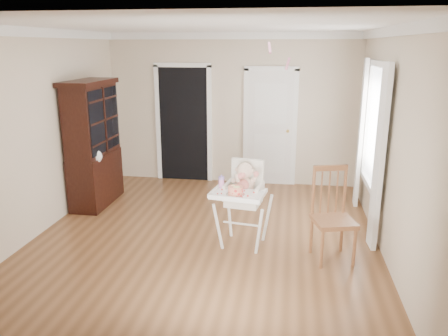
% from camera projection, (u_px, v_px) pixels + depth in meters
% --- Properties ---
extents(floor, '(5.00, 5.00, 0.00)m').
position_uv_depth(floor, '(206.00, 236.00, 5.89)').
color(floor, brown).
rests_on(floor, ground).
extents(ceiling, '(5.00, 5.00, 0.00)m').
position_uv_depth(ceiling, '(203.00, 26.00, 5.16)').
color(ceiling, white).
rests_on(ceiling, wall_back).
extents(wall_back, '(4.50, 0.00, 4.50)m').
position_uv_depth(wall_back, '(232.00, 110.00, 7.91)').
color(wall_back, beige).
rests_on(wall_back, floor).
extents(wall_left, '(0.00, 5.00, 5.00)m').
position_uv_depth(wall_left, '(41.00, 132.00, 5.86)').
color(wall_left, beige).
rests_on(wall_left, floor).
extents(wall_right, '(0.00, 5.00, 5.00)m').
position_uv_depth(wall_right, '(390.00, 144.00, 5.19)').
color(wall_right, beige).
rests_on(wall_right, floor).
extents(crown_molding, '(4.50, 5.00, 0.12)m').
position_uv_depth(crown_molding, '(203.00, 31.00, 5.18)').
color(crown_molding, white).
rests_on(crown_molding, ceiling).
extents(doorway, '(1.06, 0.05, 2.22)m').
position_uv_depth(doorway, '(184.00, 122.00, 8.09)').
color(doorway, black).
rests_on(doorway, wall_back).
extents(closet_door, '(0.96, 0.09, 2.13)m').
position_uv_depth(closet_door, '(270.00, 129.00, 7.87)').
color(closet_door, white).
rests_on(closet_door, wall_back).
extents(window_right, '(0.13, 1.84, 2.30)m').
position_uv_depth(window_right, '(372.00, 136.00, 5.98)').
color(window_right, white).
rests_on(window_right, wall_right).
extents(high_chair, '(0.74, 0.87, 1.12)m').
position_uv_depth(high_chair, '(244.00, 194.00, 5.45)').
color(high_chair, white).
rests_on(high_chair, floor).
extents(baby, '(0.31, 0.26, 0.47)m').
position_uv_depth(baby, '(244.00, 182.00, 5.43)').
color(baby, beige).
rests_on(baby, high_chair).
extents(cake, '(0.23, 0.23, 0.10)m').
position_uv_depth(cake, '(235.00, 191.00, 5.14)').
color(cake, silver).
rests_on(cake, high_chair).
extents(sippy_cup, '(0.07, 0.07, 0.18)m').
position_uv_depth(sippy_cup, '(221.00, 182.00, 5.39)').
color(sippy_cup, '#D17FB8').
rests_on(sippy_cup, high_chair).
extents(china_cabinet, '(0.52, 1.17, 1.97)m').
position_uv_depth(china_cabinet, '(94.00, 144.00, 6.86)').
color(china_cabinet, black).
rests_on(china_cabinet, floor).
extents(dining_chair, '(0.56, 0.56, 1.11)m').
position_uv_depth(dining_chair, '(333.00, 218.00, 5.15)').
color(dining_chair, brown).
rests_on(dining_chair, floor).
extents(streamer, '(0.08, 0.49, 0.15)m').
position_uv_depth(streamer, '(270.00, 48.00, 5.81)').
color(streamer, pink).
rests_on(streamer, ceiling).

